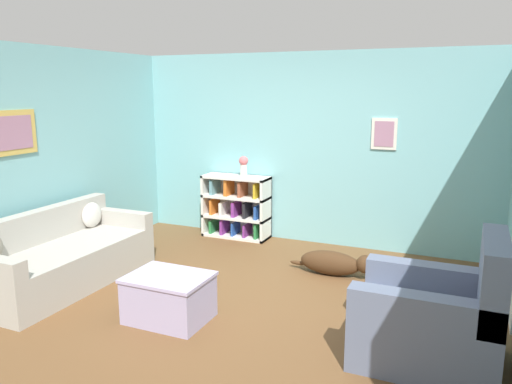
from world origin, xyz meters
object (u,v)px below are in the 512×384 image
at_px(couch, 62,258).
at_px(recliner_chair, 435,319).
at_px(bookshelf, 236,207).
at_px(coffee_table, 169,296).
at_px(dog, 335,263).
at_px(vase, 244,165).

bearing_deg(couch, recliner_chair, -0.93).
height_order(bookshelf, coffee_table, bookshelf).
distance_m(couch, dog, 3.05).
height_order(couch, dog, couch).
bearing_deg(recliner_chair, vase, 138.75).
distance_m(coffee_table, vase, 2.82).
bearing_deg(bookshelf, dog, -29.06).
height_order(couch, recliner_chair, recliner_chair).
height_order(bookshelf, recliner_chair, recliner_chair).
xyz_separation_m(couch, recliner_chair, (3.88, -0.06, 0.06)).
distance_m(couch, vase, 2.73).
relative_size(bookshelf, vase, 3.31).
height_order(couch, bookshelf, bookshelf).
height_order(couch, vase, vase).
xyz_separation_m(bookshelf, coffee_table, (0.60, -2.67, -0.21)).
bearing_deg(coffee_table, dog, 56.99).
bearing_deg(dog, couch, -151.85).
relative_size(coffee_table, dog, 0.74).
bearing_deg(bookshelf, coffee_table, -77.43).
height_order(bookshelf, dog, bookshelf).
bearing_deg(vase, dog, -30.42).
relative_size(couch, recliner_chair, 1.92).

